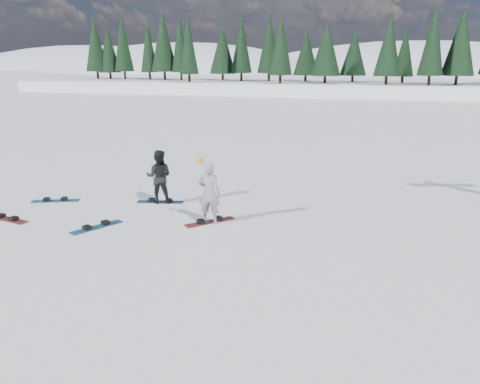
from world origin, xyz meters
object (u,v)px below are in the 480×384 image
Objects in this scene: snowboarder_woman at (209,192)px; snowboarder_man at (159,177)px; snowboard_loose_c at (56,201)px; snowboard_loose_a at (97,227)px; snowboard_loose_b at (7,219)px.

snowboarder_man is (-2.20, 1.39, -0.03)m from snowboarder_woman.
snowboard_loose_c is (-5.56, 0.55, -0.88)m from snowboarder_woman.
snowboarder_woman is 3.26m from snowboard_loose_a.
snowboard_loose_c is at bearing -0.58° from snowboarder_man.
snowboard_loose_a is at bearing -55.76° from snowboard_loose_c.
snowboard_loose_c is at bearing -9.85° from snowboarder_woman.
snowboarder_man reaches higher than snowboard_loose_a.
snowboarder_man reaches higher than snowboard_loose_b.
snowboard_loose_a is 2.87m from snowboard_loose_b.
snowboarder_woman is 5.96m from snowboard_loose_b.
snowboard_loose_c is at bearing 95.69° from snowboard_loose_b.
snowboarder_woman is at bearing 133.16° from snowboarder_man.
snowboarder_woman reaches higher than snowboard_loose_c.
snowboard_loose_c and snowboard_loose_a have the same top height.
snowboard_loose_a is at bearing 19.73° from snowboarder_woman.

